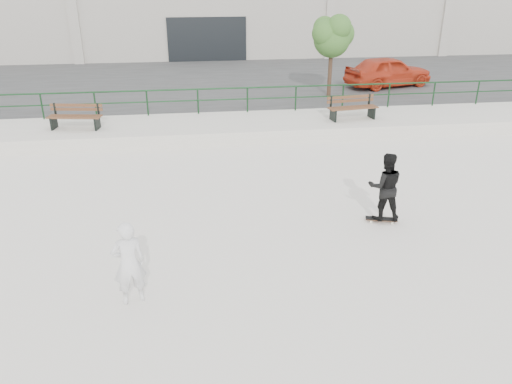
{
  "coord_description": "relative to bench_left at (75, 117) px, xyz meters",
  "views": [
    {
      "loc": [
        -1.36,
        -9.09,
        5.75
      ],
      "look_at": [
        0.15,
        2.0,
        0.81
      ],
      "focal_mm": 35.0,
      "sensor_mm": 36.0,
      "label": 1
    }
  ],
  "objects": [
    {
      "name": "tree",
      "position": [
        10.61,
        3.93,
        2.28
      ],
      "size": [
        2.04,
        1.81,
        3.62
      ],
      "color": "#4B3625",
      "rests_on": "parking_strip"
    },
    {
      "name": "seated_skater",
      "position": [
        2.87,
        -10.31,
        -0.1
      ],
      "size": [
        0.7,
        0.56,
        1.69
      ],
      "primitive_type": "imported",
      "rotation": [
        0.0,
        0.0,
        3.43
      ],
      "color": "silver",
      "rests_on": "ground"
    },
    {
      "name": "bench_right",
      "position": [
        10.39,
        -0.12,
        0.01
      ],
      "size": [
        2.0,
        0.81,
        0.9
      ],
      "rotation": [
        0.0,
        0.0,
        0.13
      ],
      "color": "#562D1D",
      "rests_on": "ledge"
    },
    {
      "name": "parking_strip",
      "position": [
        5.49,
        8.66,
        -0.69
      ],
      "size": [
        60.0,
        14.0,
        0.5
      ],
      "primitive_type": "cube",
      "color": "#353535",
      "rests_on": "ground"
    },
    {
      "name": "railing",
      "position": [
        5.49,
        1.46,
        0.31
      ],
      "size": [
        28.0,
        0.06,
        1.03
      ],
      "color": "#14381A",
      "rests_on": "ledge"
    },
    {
      "name": "red_car",
      "position": [
        14.03,
        5.52,
        0.31
      ],
      "size": [
        4.7,
        2.84,
        1.5
      ],
      "primitive_type": "imported",
      "rotation": [
        0.0,
        0.0,
        1.83
      ],
      "color": "red",
      "rests_on": "parking_strip"
    },
    {
      "name": "skateboard",
      "position": [
        8.77,
        -7.78,
        -0.87
      ],
      "size": [
        0.81,
        0.4,
        0.09
      ],
      "rotation": [
        0.0,
        0.0,
        -0.27
      ],
      "color": "black",
      "rests_on": "ground"
    },
    {
      "name": "standing_skater",
      "position": [
        8.77,
        -7.78,
        0.02
      ],
      "size": [
        0.94,
        0.79,
        1.73
      ],
      "primitive_type": "imported",
      "rotation": [
        0.0,
        0.0,
        2.96
      ],
      "color": "black",
      "rests_on": "skateboard"
    },
    {
      "name": "ground",
      "position": [
        5.49,
        -9.34,
        -0.94
      ],
      "size": [
        120.0,
        120.0,
        0.0
      ],
      "primitive_type": "plane",
      "color": "silver",
      "rests_on": "ground"
    },
    {
      "name": "ledge",
      "position": [
        5.49,
        0.16,
        -0.69
      ],
      "size": [
        30.0,
        3.0,
        0.5
      ],
      "primitive_type": "cube",
      "color": "beige",
      "rests_on": "ground"
    },
    {
      "name": "bench_left",
      "position": [
        0.0,
        0.0,
        0.0
      ],
      "size": [
        1.99,
        0.86,
        0.89
      ],
      "rotation": [
        0.0,
        0.0,
        -0.16
      ],
      "color": "#562D1D",
      "rests_on": "ledge"
    }
  ]
}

